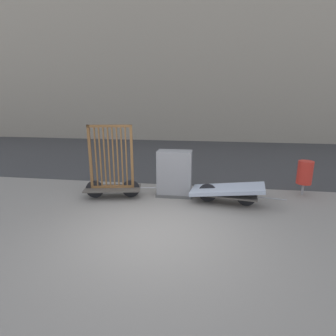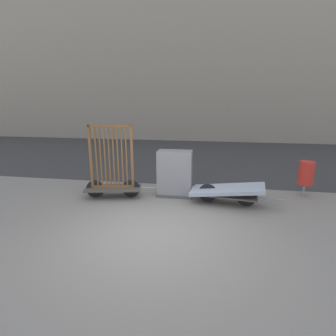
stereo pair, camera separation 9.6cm
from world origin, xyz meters
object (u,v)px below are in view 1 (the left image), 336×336
bike_cart_with_mattress (227,191)px  utility_cabinet (174,175)px  trash_bin (305,173)px  bike_cart_with_bedframe (112,174)px

bike_cart_with_mattress → utility_cabinet: (-1.47, 0.42, 0.25)m
utility_cabinet → trash_bin: 3.78m
trash_bin → utility_cabinet: bearing=-170.6°
bike_cart_with_mattress → utility_cabinet: 1.55m
bike_cart_with_mattress → utility_cabinet: bearing=172.6°
bike_cart_with_bedframe → utility_cabinet: bearing=2.6°
utility_cabinet → bike_cart_with_bedframe: bearing=-166.2°
utility_cabinet → trash_bin: (3.73, 0.62, 0.05)m
bike_cart_with_mattress → trash_bin: 2.51m
bike_cart_with_mattress → trash_bin: size_ratio=2.43×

